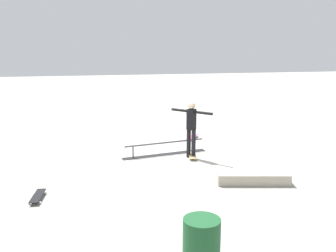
% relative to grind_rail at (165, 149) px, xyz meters
% --- Properties ---
extents(ground_plane, '(60.00, 60.00, 0.00)m').
position_rel_grind_rail_xyz_m(ground_plane, '(-0.14, 0.66, -0.17)').
color(ground_plane, '#ADA89E').
extents(grind_rail, '(2.68, 0.74, 0.40)m').
position_rel_grind_rail_xyz_m(grind_rail, '(0.00, 0.00, 0.00)').
color(grind_rail, black).
rests_on(grind_rail, ground_plane).
extents(skate_ledge, '(1.78, 0.71, 0.26)m').
position_rel_grind_rail_xyz_m(skate_ledge, '(-1.62, 2.91, -0.04)').
color(skate_ledge, '#B2A893').
rests_on(skate_ledge, ground_plane).
extents(skater_main, '(1.00, 1.05, 1.70)m').
position_rel_grind_rail_xyz_m(skater_main, '(-0.70, 0.48, 0.82)').
color(skater_main, black).
rests_on(skater_main, ground_plane).
extents(skateboard_main, '(0.36, 0.82, 0.09)m').
position_rel_grind_rail_xyz_m(skateboard_main, '(-0.74, 0.47, -0.10)').
color(skateboard_main, tan).
rests_on(skateboard_main, ground_plane).
extents(loose_skateboard_pink, '(0.61, 0.78, 0.09)m').
position_rel_grind_rail_xyz_m(loose_skateboard_pink, '(-1.35, -1.75, -0.10)').
color(loose_skateboard_pink, '#E05993').
rests_on(loose_skateboard_pink, ground_plane).
extents(loose_skateboard_black, '(0.33, 0.82, 0.09)m').
position_rel_grind_rail_xyz_m(loose_skateboard_black, '(3.39, 2.83, -0.10)').
color(loose_skateboard_black, black).
rests_on(loose_skateboard_black, ground_plane).
extents(trash_bin, '(0.53, 0.53, 0.99)m').
position_rel_grind_rail_xyz_m(trash_bin, '(0.74, 6.48, 0.33)').
color(trash_bin, '#1E592D').
rests_on(trash_bin, ground_plane).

